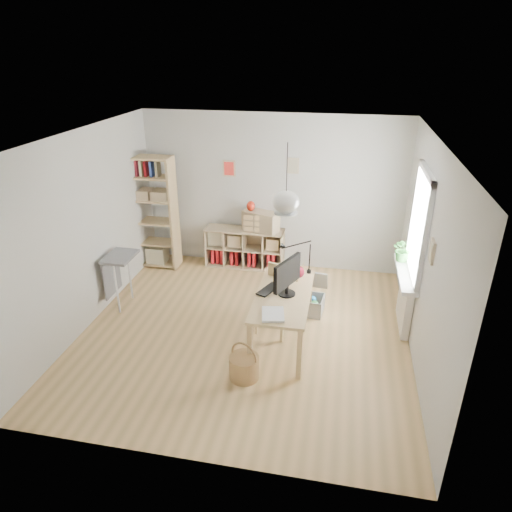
% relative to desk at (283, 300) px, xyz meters
% --- Properties ---
extents(ground, '(4.50, 4.50, 0.00)m').
position_rel_desk_xyz_m(ground, '(-0.55, 0.15, -0.66)').
color(ground, tan).
rests_on(ground, ground).
extents(room_shell, '(4.50, 4.50, 4.50)m').
position_rel_desk_xyz_m(room_shell, '(-0.00, 0.00, 1.34)').
color(room_shell, silver).
rests_on(room_shell, ground).
extents(window_unit, '(0.07, 1.16, 1.46)m').
position_rel_desk_xyz_m(window_unit, '(1.68, 0.75, 0.89)').
color(window_unit, white).
rests_on(window_unit, ground).
extents(radiator, '(0.10, 0.80, 0.80)m').
position_rel_desk_xyz_m(radiator, '(1.64, 0.75, -0.26)').
color(radiator, white).
rests_on(radiator, ground).
extents(windowsill, '(0.22, 1.20, 0.06)m').
position_rel_desk_xyz_m(windowsill, '(1.59, 0.75, 0.17)').
color(windowsill, white).
rests_on(windowsill, radiator).
extents(desk, '(0.70, 1.50, 0.75)m').
position_rel_desk_xyz_m(desk, '(0.00, 0.00, 0.00)').
color(desk, tan).
rests_on(desk, ground).
extents(cube_shelf, '(1.40, 0.38, 0.72)m').
position_rel_desk_xyz_m(cube_shelf, '(-1.02, 2.23, -0.36)').
color(cube_shelf, tan).
rests_on(cube_shelf, ground).
extents(tall_bookshelf, '(0.80, 0.38, 2.00)m').
position_rel_desk_xyz_m(tall_bookshelf, '(-2.59, 1.95, 0.43)').
color(tall_bookshelf, tan).
rests_on(tall_bookshelf, ground).
extents(side_table, '(0.40, 0.55, 0.85)m').
position_rel_desk_xyz_m(side_table, '(-2.59, 0.50, 0.01)').
color(side_table, gray).
rests_on(side_table, ground).
extents(chair, '(0.58, 0.58, 0.94)m').
position_rel_desk_xyz_m(chair, '(-0.11, 0.31, -0.12)').
color(chair, gray).
rests_on(chair, ground).
extents(wicker_basket, '(0.36, 0.36, 0.50)m').
position_rel_desk_xyz_m(wicker_basket, '(-0.35, -0.80, -0.49)').
color(wicker_basket, '#9C7046').
rests_on(wicker_basket, ground).
extents(storage_chest, '(0.58, 0.65, 0.56)m').
position_rel_desk_xyz_m(storage_chest, '(0.25, 0.89, -0.47)').
color(storage_chest, silver).
rests_on(storage_chest, ground).
extents(monitor, '(0.28, 0.54, 0.50)m').
position_rel_desk_xyz_m(monitor, '(0.04, 0.01, 0.37)').
color(monitor, black).
rests_on(monitor, desk).
extents(keyboard, '(0.29, 0.42, 0.02)m').
position_rel_desk_xyz_m(keyboard, '(-0.21, 0.07, 0.10)').
color(keyboard, black).
rests_on(keyboard, desk).
extents(task_lamp, '(0.44, 0.16, 0.47)m').
position_rel_desk_xyz_m(task_lamp, '(0.05, 0.61, 0.41)').
color(task_lamp, black).
rests_on(task_lamp, desk).
extents(yarn_ball, '(0.17, 0.17, 0.17)m').
position_rel_desk_xyz_m(yarn_ball, '(0.14, 0.50, 0.18)').
color(yarn_ball, '#500A17').
rests_on(yarn_ball, desk).
extents(paper_tray, '(0.32, 0.37, 0.03)m').
position_rel_desk_xyz_m(paper_tray, '(-0.05, -0.53, 0.11)').
color(paper_tray, white).
rests_on(paper_tray, desk).
extents(drawer_chest, '(0.68, 0.48, 0.35)m').
position_rel_desk_xyz_m(drawer_chest, '(-0.71, 2.19, 0.24)').
color(drawer_chest, tan).
rests_on(drawer_chest, cube_shelf).
extents(red_vase, '(0.15, 0.15, 0.18)m').
position_rel_desk_xyz_m(red_vase, '(-0.88, 2.19, 0.50)').
color(red_vase, '#9D1B0D').
rests_on(red_vase, drawer_chest).
extents(potted_plant, '(0.34, 0.30, 0.35)m').
position_rel_desk_xyz_m(potted_plant, '(1.57, 1.10, 0.38)').
color(potted_plant, '#296827').
rests_on(potted_plant, windowsill).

